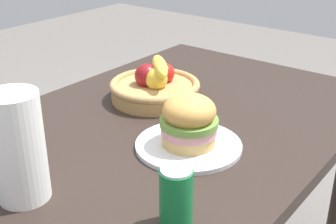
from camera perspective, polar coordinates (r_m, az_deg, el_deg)
The scene contains 6 objects.
dining_table at distance 1.34m, azimuth -0.74°, elevation -5.45°, with size 1.40×0.90×0.75m.
plate at distance 1.18m, azimuth 2.60°, elevation -4.21°, with size 0.28×0.28×0.01m, color white.
sandwich at distance 1.14m, azimuth 2.66°, elevation -1.07°, with size 0.15×0.15×0.13m.
soda_can at distance 0.88m, azimuth 1.03°, elevation -10.69°, with size 0.07×0.07×0.13m.
fruit_basket at distance 1.45m, azimuth -1.64°, elevation 3.25°, with size 0.29×0.29×0.14m.
paper_towel_roll at distance 0.98m, azimuth -18.33°, elevation -4.27°, with size 0.11×0.11×0.24m, color white.
Camera 1 is at (-0.91, -0.73, 1.32)m, focal length 48.44 mm.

